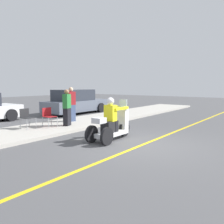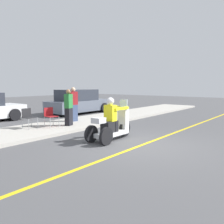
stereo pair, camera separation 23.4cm
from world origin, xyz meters
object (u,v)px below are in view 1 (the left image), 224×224
at_px(parked_car_lot_right, 75,102).
at_px(motorcycle_trike, 112,125).
at_px(spectator_mid_group, 67,108).
at_px(spectator_by_tree, 71,105).
at_px(folding_chair_curbside, 48,115).
at_px(folding_chair_set_back, 26,116).

bearing_deg(parked_car_lot_right, motorcycle_trike, -126.57).
bearing_deg(motorcycle_trike, spectator_mid_group, 76.79).
height_order(spectator_by_tree, parked_car_lot_right, spectator_by_tree).
bearing_deg(spectator_mid_group, spectator_by_tree, 37.04).
distance_m(spectator_mid_group, folding_chair_curbside, 0.85).
relative_size(motorcycle_trike, folding_chair_set_back, 2.54).
height_order(spectator_by_tree, folding_chair_curbside, spectator_by_tree).
height_order(motorcycle_trike, folding_chair_curbside, motorcycle_trike).
bearing_deg(spectator_mid_group, motorcycle_trike, -103.21).
bearing_deg(folding_chair_set_back, parked_car_lot_right, 26.02).
relative_size(spectator_by_tree, folding_chair_set_back, 2.04).
height_order(motorcycle_trike, spectator_mid_group, spectator_mid_group).
relative_size(motorcycle_trike, parked_car_lot_right, 0.46).
height_order(folding_chair_set_back, parked_car_lot_right, parked_car_lot_right).
xyz_separation_m(folding_chair_curbside, parked_car_lot_right, (4.87, 3.19, 0.12)).
xyz_separation_m(spectator_mid_group, spectator_by_tree, (1.01, 0.76, 0.04)).
xyz_separation_m(spectator_mid_group, folding_chair_curbside, (-0.69, 0.42, -0.27)).
xyz_separation_m(spectator_mid_group, parked_car_lot_right, (4.18, 3.61, -0.15)).
relative_size(folding_chair_set_back, parked_car_lot_right, 0.18).
bearing_deg(spectator_by_tree, spectator_mid_group, -142.96).
xyz_separation_m(motorcycle_trike, spectator_by_tree, (1.70, 3.73, 0.39)).
bearing_deg(parked_car_lot_right, spectator_by_tree, -138.12).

